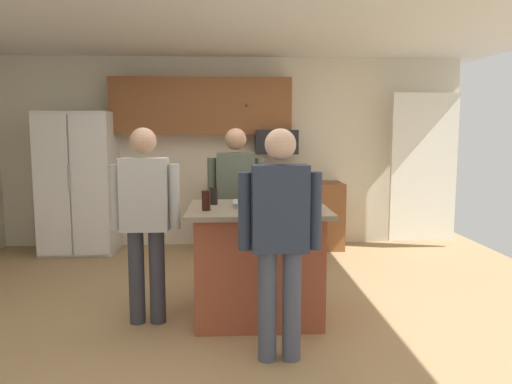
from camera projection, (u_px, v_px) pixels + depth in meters
name	position (u px, v px, depth m)	size (l,w,h in m)	color
floor	(233.00, 314.00, 4.36)	(7.04, 7.04, 0.00)	tan
ceiling	(231.00, 7.00, 4.04)	(7.04, 7.04, 0.00)	white
back_wall	(231.00, 152.00, 6.97)	(6.40, 0.10, 2.60)	beige
french_door_window_panel	(424.00, 168.00, 6.73)	(0.90, 0.06, 2.00)	white
cabinet_run_upper	(201.00, 106.00, 6.68)	(2.40, 0.38, 0.75)	brown
cabinet_run_lower	(276.00, 215.00, 6.79)	(1.80, 0.63, 0.90)	brown
refrigerator	(79.00, 183.00, 6.50)	(0.92, 0.76, 1.84)	white
microwave_over_range	(276.00, 142.00, 6.69)	(0.56, 0.40, 0.32)	black
kitchen_island	(258.00, 261.00, 4.26)	(1.17, 0.97, 0.96)	#9E4C33
person_guest_right	(280.00, 230.00, 3.39)	(0.57, 0.22, 1.62)	#4C5166
person_elder_center	(145.00, 213.00, 4.06)	(0.57, 0.22, 1.63)	#383842
person_guest_left	(236.00, 197.00, 5.01)	(0.57, 0.22, 1.62)	#232D4C
mug_blue_stoneware	(253.00, 207.00, 3.86)	(0.13, 0.08, 0.10)	#4C6B99
mug_ceramic_white	(307.00, 202.00, 4.09)	(0.13, 0.09, 0.11)	#4C6B99
tumbler_amber	(214.00, 196.00, 4.33)	(0.07, 0.07, 0.15)	black
glass_dark_ale	(309.00, 203.00, 3.97)	(0.06, 0.06, 0.13)	black
glass_stout_tall	(294.00, 201.00, 4.04)	(0.07, 0.07, 0.15)	black
glass_pilsner	(243.00, 201.00, 4.02)	(0.07, 0.07, 0.16)	black
glass_short_whisky	(206.00, 201.00, 4.01)	(0.07, 0.07, 0.16)	black
serving_tray	(259.00, 204.00, 4.24)	(0.44, 0.30, 0.04)	#B7B7BC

